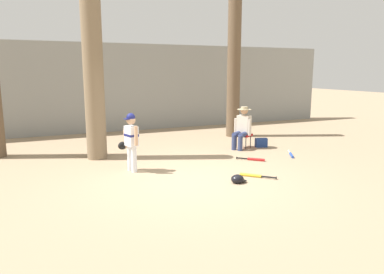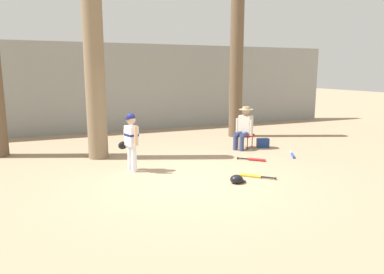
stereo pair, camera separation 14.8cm
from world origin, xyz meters
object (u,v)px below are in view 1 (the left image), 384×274
at_px(young_ballplayer, 131,138).
at_px(folding_stool, 244,136).
at_px(bat_blue_youth, 291,155).
at_px(bat_yellow_trainer, 253,175).
at_px(tree_behind_spectator, 234,67).
at_px(seated_spectator, 242,127).
at_px(batting_helmet_black, 238,179).
at_px(handbag_beside_stool, 261,143).
at_px(tree_near_player, 94,79).
at_px(bat_red_barrel, 254,159).

bearing_deg(young_ballplayer, folding_stool, 17.27).
bearing_deg(bat_blue_youth, bat_yellow_trainer, -148.18).
relative_size(tree_behind_spectator, bat_blue_youth, 7.77).
height_order(tree_behind_spectator, seated_spectator, tree_behind_spectator).
xyz_separation_m(bat_yellow_trainer, batting_helmet_black, (-0.52, -0.22, 0.04)).
bearing_deg(bat_blue_youth, folding_stool, 114.26).
distance_m(folding_stool, handbag_beside_stool, 0.59).
bearing_deg(tree_near_player, batting_helmet_black, -55.57).
xyz_separation_m(bat_blue_youth, bat_yellow_trainer, (-1.97, -1.22, 0.00)).
bearing_deg(batting_helmet_black, bat_red_barrel, 47.05).
distance_m(tree_near_player, seated_spectator, 4.27).
bearing_deg(bat_yellow_trainer, young_ballplayer, 146.62).
height_order(tree_behind_spectator, folding_stool, tree_behind_spectator).
distance_m(tree_near_player, tree_behind_spectator, 4.98).
height_order(young_ballplayer, bat_red_barrel, young_ballplayer).
height_order(seated_spectator, bat_yellow_trainer, seated_spectator).
relative_size(young_ballplayer, seated_spectator, 1.09).
relative_size(tree_near_player, bat_red_barrel, 8.42).
bearing_deg(bat_yellow_trainer, batting_helmet_black, -157.38).
xyz_separation_m(folding_stool, batting_helmet_black, (-1.87, -2.81, -0.29)).
bearing_deg(tree_near_player, young_ballplayer, -72.13).
relative_size(young_ballplayer, bat_blue_youth, 1.91).
relative_size(tree_behind_spectator, batting_helmet_black, 16.90).
distance_m(seated_spectator, bat_blue_youth, 1.62).
bearing_deg(batting_helmet_black, seated_spectator, 57.05).
height_order(seated_spectator, handbag_beside_stool, seated_spectator).
distance_m(tree_behind_spectator, young_ballplayer, 5.42).
bearing_deg(bat_red_barrel, young_ballplayer, 174.70).
relative_size(tree_behind_spectator, seated_spectator, 4.42).
bearing_deg(folding_stool, tree_behind_spectator, 69.43).
distance_m(folding_stool, bat_red_barrel, 1.54).
height_order(tree_near_player, handbag_beside_stool, tree_near_player).
relative_size(bat_red_barrel, batting_helmet_black, 1.79).
relative_size(bat_yellow_trainer, batting_helmet_black, 1.90).
distance_m(seated_spectator, bat_red_barrel, 1.55).
distance_m(folding_stool, seated_spectator, 0.29).
bearing_deg(seated_spectator, bat_red_barrel, -109.40).
xyz_separation_m(folding_stool, handbag_beside_stool, (0.54, -0.11, -0.23)).
distance_m(bat_blue_youth, batting_helmet_black, 2.88).
bearing_deg(young_ballplayer, tree_near_player, 107.87).
bearing_deg(folding_stool, young_ballplayer, -162.73).
relative_size(tree_near_player, folding_stool, 8.62).
height_order(tree_behind_spectator, bat_blue_youth, tree_behind_spectator).
relative_size(tree_near_player, tree_behind_spectator, 0.89).
bearing_deg(tree_near_player, tree_behind_spectator, 16.09).
relative_size(bat_yellow_trainer, bat_red_barrel, 1.06).
height_order(tree_near_player, batting_helmet_black, tree_near_player).
distance_m(handbag_beside_stool, bat_blue_youth, 1.27).
relative_size(handbag_beside_stool, bat_yellow_trainer, 0.57).
bearing_deg(bat_red_barrel, tree_behind_spectator, 68.91).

